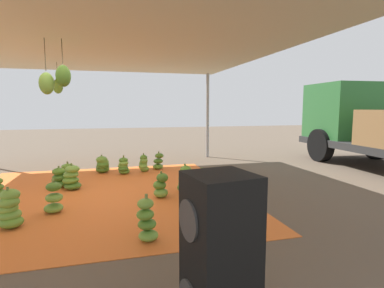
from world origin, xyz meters
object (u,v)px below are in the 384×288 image
(banana_bunch_8, at_px, (185,180))
(banana_bunch_13, at_px, (60,178))
(banana_bunch_2, at_px, (54,199))
(banana_bunch_4, at_px, (147,221))
(banana_bunch_0, at_px, (161,186))
(banana_bunch_14, at_px, (197,190))
(banana_bunch_9, at_px, (158,162))
(banana_bunch_10, at_px, (103,165))
(speaker_stack, at_px, (220,255))
(banana_bunch_7, at_px, (202,183))
(banana_bunch_1, at_px, (144,164))
(banana_bunch_3, at_px, (68,173))
(banana_bunch_12, at_px, (72,178))
(banana_bunch_6, at_px, (124,166))
(banana_bunch_5, at_px, (10,210))

(banana_bunch_8, bearing_deg, banana_bunch_13, -112.87)
(banana_bunch_2, xyz_separation_m, banana_bunch_4, (1.38, 1.29, 0.02))
(banana_bunch_0, bearing_deg, banana_bunch_2, -77.82)
(banana_bunch_14, bearing_deg, banana_bunch_9, -176.25)
(banana_bunch_10, xyz_separation_m, speaker_stack, (5.91, 0.98, 0.38))
(banana_bunch_4, bearing_deg, banana_bunch_7, 144.90)
(banana_bunch_4, xyz_separation_m, banana_bunch_8, (-1.99, 0.96, 0.00))
(banana_bunch_1, bearing_deg, speaker_stack, -0.33)
(banana_bunch_3, relative_size, banana_bunch_12, 0.84)
(banana_bunch_10, bearing_deg, banana_bunch_13, -33.40)
(banana_bunch_12, bearing_deg, banana_bunch_6, 138.14)
(banana_bunch_7, xyz_separation_m, speaker_stack, (3.42, -0.89, 0.36))
(banana_bunch_7, height_order, banana_bunch_10, banana_bunch_7)
(banana_bunch_0, xyz_separation_m, speaker_stack, (3.42, -0.11, 0.37))
(banana_bunch_5, distance_m, banana_bunch_9, 4.30)
(banana_bunch_7, distance_m, banana_bunch_14, 0.56)
(banana_bunch_0, relative_size, banana_bunch_8, 0.87)
(banana_bunch_8, bearing_deg, banana_bunch_2, -74.83)
(banana_bunch_3, height_order, speaker_stack, speaker_stack)
(banana_bunch_2, height_order, banana_bunch_14, banana_bunch_14)
(banana_bunch_0, distance_m, banana_bunch_5, 2.38)
(banana_bunch_0, relative_size, banana_bunch_7, 0.94)
(speaker_stack, bearing_deg, banana_bunch_10, -170.56)
(banana_bunch_5, height_order, banana_bunch_6, banana_bunch_5)
(banana_bunch_2, bearing_deg, banana_bunch_10, 167.23)
(banana_bunch_0, relative_size, banana_bunch_1, 1.01)
(banana_bunch_4, bearing_deg, banana_bunch_10, -171.42)
(banana_bunch_6, bearing_deg, banana_bunch_0, 14.95)
(banana_bunch_0, bearing_deg, banana_bunch_7, 90.04)
(banana_bunch_2, xyz_separation_m, banana_bunch_12, (-1.39, 0.10, 0.01))
(banana_bunch_0, height_order, banana_bunch_13, banana_bunch_0)
(banana_bunch_0, distance_m, banana_bunch_3, 2.64)
(speaker_stack, bearing_deg, banana_bunch_13, -158.93)
(banana_bunch_1, bearing_deg, banana_bunch_0, 1.89)
(banana_bunch_2, bearing_deg, banana_bunch_9, 144.93)
(banana_bunch_7, bearing_deg, banana_bunch_0, -89.96)
(banana_bunch_3, distance_m, banana_bunch_7, 3.23)
(banana_bunch_13, bearing_deg, speaker_stack, 21.07)
(banana_bunch_14, bearing_deg, banana_bunch_13, -125.61)
(banana_bunch_3, distance_m, banana_bunch_4, 3.91)
(banana_bunch_7, xyz_separation_m, banana_bunch_10, (-2.49, -1.88, -0.02))
(banana_bunch_7, relative_size, banana_bunch_12, 0.98)
(banana_bunch_8, relative_size, speaker_stack, 0.47)
(banana_bunch_2, distance_m, banana_bunch_8, 2.34)
(banana_bunch_13, xyz_separation_m, speaker_stack, (4.67, 1.80, 0.39))
(banana_bunch_8, height_order, banana_bunch_13, banana_bunch_8)
(banana_bunch_3, xyz_separation_m, banana_bunch_14, (2.40, 2.39, 0.06))
(banana_bunch_8, bearing_deg, banana_bunch_12, -109.76)
(banana_bunch_5, distance_m, banana_bunch_7, 3.12)
(banana_bunch_6, height_order, banana_bunch_12, banana_bunch_12)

